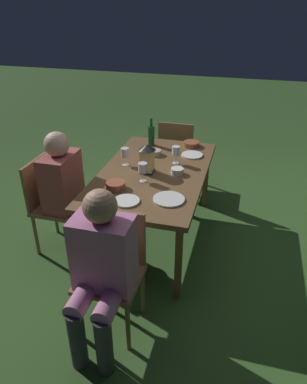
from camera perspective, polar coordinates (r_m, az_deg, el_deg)
ground_plane at (r=3.66m, az=0.00°, el=-6.95°), size 16.00×16.00×0.00m
dining_table at (r=3.32m, az=0.00°, el=2.45°), size 1.63×0.94×0.72m
chair_side_left_b at (r=3.42m, az=-15.72°, el=-1.33°), size 0.42×0.40×0.87m
person_in_rust at (r=3.25m, az=-13.09°, el=0.51°), size 0.38×0.47×1.15m
chair_head_near at (r=4.33m, az=3.71°, el=6.32°), size 0.40×0.42×0.87m
chair_head_far at (r=2.57m, az=-6.36°, el=-11.51°), size 0.40×0.42×0.87m
person_in_pink at (r=2.33m, az=-8.30°, el=-11.62°), size 0.48×0.38×1.15m
lantern_centerpiece at (r=3.21m, az=-1.02°, el=5.52°), size 0.15×0.15×0.27m
green_bottle_on_table at (r=3.84m, az=-0.36°, el=8.92°), size 0.07×0.07×0.29m
wine_glass_a at (r=3.06m, az=-1.70°, el=3.66°), size 0.08×0.08×0.17m
wine_glass_b at (r=3.37m, az=-4.48°, el=6.05°), size 0.08×0.08×0.17m
wine_glass_c at (r=3.41m, az=3.54°, el=6.33°), size 0.08×0.08×0.17m
plate_a at (r=3.63m, az=6.08°, el=5.80°), size 0.21×0.21×0.01m
plate_b at (r=2.83m, az=2.43°, el=-1.13°), size 0.25×0.25×0.01m
plate_c at (r=2.81m, az=-4.25°, el=-1.41°), size 0.20×0.20×0.01m
bowl_olives at (r=3.00m, az=-5.96°, el=1.08°), size 0.16×0.16×0.06m
bowl_bread at (r=3.86m, az=5.98°, el=7.52°), size 0.17×0.17×0.05m
bowl_salad at (r=3.63m, az=0.24°, el=6.27°), size 0.12×0.12×0.05m
bowl_dip at (r=3.23m, az=3.75°, el=3.33°), size 0.11×0.11×0.05m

